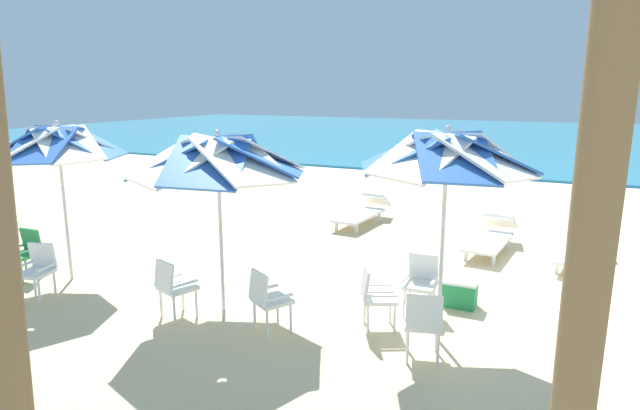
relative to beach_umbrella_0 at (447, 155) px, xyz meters
The scene contains 19 objects.
ground_plane 3.73m from the beach_umbrella_0, 78.22° to the left, with size 80.00×80.00×0.00m, color beige.
sea 31.63m from the beach_umbrella_0, 88.94° to the left, with size 80.00×36.00×0.10m, color teal.
surf_foam 13.47m from the beach_umbrella_0, 87.48° to the left, with size 80.00×0.70×0.01m, color white.
beach_umbrella_0 is the anchor object (origin of this frame).
plastic_chair_0 2.09m from the beach_umbrella_0, 120.47° to the left, with size 0.46×0.49×0.87m.
plastic_chair_1 2.08m from the beach_umbrella_0, behind, with size 0.61×0.60×0.87m.
plastic_chair_2 2.00m from the beach_umbrella_0, 94.26° to the right, with size 0.55×0.57×0.87m.
beach_umbrella_1 3.08m from the beach_umbrella_0, behind, with size 2.53×2.53×2.63m.
plastic_chair_3 4.09m from the beach_umbrella_0, 164.89° to the right, with size 0.56×0.58×0.87m.
plastic_chair_4 2.92m from the beach_umbrella_0, 159.77° to the right, with size 0.61×0.62×0.87m.
beach_umbrella_2 6.18m from the beach_umbrella_0, behind, with size 2.12×2.12×2.68m.
plastic_chair_5 6.28m from the beach_umbrella_0, 167.81° to the right, with size 0.54×0.56×0.87m.
plastic_chair_6 7.13m from the beach_umbrella_0, behind, with size 0.46×0.48×0.87m.
plastic_chair_9 9.40m from the beach_umbrella_0, behind, with size 0.63×0.62×0.87m.
sun_lounger_0 5.02m from the beach_umbrella_0, 68.90° to the left, with size 0.89×2.21×0.62m.
sun_lounger_1 4.79m from the beach_umbrella_0, 89.72° to the left, with size 0.80×2.19×0.62m.
sun_lounger_2 6.50m from the beach_umbrella_0, 120.31° to the left, with size 0.78×2.19×0.62m.
cooler_box 2.53m from the beach_umbrella_0, 89.00° to the left, with size 0.50×0.34×0.40m.
beach_ball 7.16m from the beach_umbrella_0, 76.69° to the left, with size 0.26×0.26×0.26m, color blue.
Camera 1 is at (0.81, -9.23, 3.17)m, focal length 30.16 mm.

